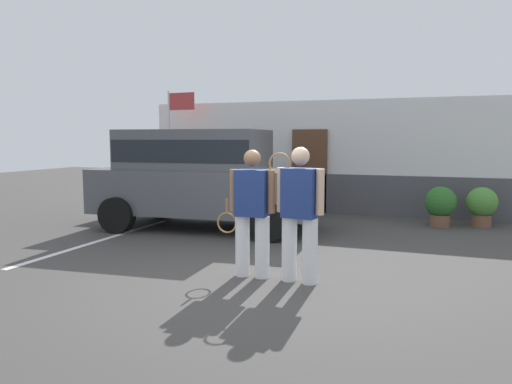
# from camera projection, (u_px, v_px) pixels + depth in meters

# --- Properties ---
(ground_plane) EXTENTS (40.00, 40.00, 0.00)m
(ground_plane) POSITION_uv_depth(u_px,v_px,m) (245.00, 281.00, 6.43)
(ground_plane) COLOR #423F3D
(parking_stripe_0) EXTENTS (0.12, 4.40, 0.01)m
(parking_stripe_0) POSITION_uv_depth(u_px,v_px,m) (102.00, 240.00, 9.02)
(parking_stripe_0) COLOR silver
(parking_stripe_0) RESTS_ON ground_plane
(house_frontage) EXTENTS (10.14, 0.40, 2.82)m
(house_frontage) POSITION_uv_depth(u_px,v_px,m) (338.00, 160.00, 12.22)
(house_frontage) COLOR white
(house_frontage) RESTS_ON ground_plane
(parked_suv) EXTENTS (4.74, 2.47, 2.05)m
(parked_suv) POSITION_uv_depth(u_px,v_px,m) (202.00, 174.00, 10.11)
(parked_suv) COLOR #4C4F54
(parked_suv) RESTS_ON ground_plane
(tennis_player_man) EXTENTS (0.90, 0.27, 1.73)m
(tennis_player_man) POSITION_uv_depth(u_px,v_px,m) (252.00, 212.00, 6.55)
(tennis_player_man) COLOR white
(tennis_player_man) RESTS_ON ground_plane
(tennis_player_woman) EXTENTS (0.78, 0.34, 1.77)m
(tennis_player_woman) POSITION_uv_depth(u_px,v_px,m) (300.00, 212.00, 6.29)
(tennis_player_woman) COLOR white
(tennis_player_woman) RESTS_ON ground_plane
(potted_plant_by_porch) EXTENTS (0.65, 0.65, 0.86)m
(potted_plant_by_porch) POSITION_uv_depth(u_px,v_px,m) (440.00, 204.00, 10.36)
(potted_plant_by_porch) COLOR brown
(potted_plant_by_porch) RESTS_ON ground_plane
(potted_plant_secondary) EXTENTS (0.64, 0.64, 0.84)m
(potted_plant_secondary) POSITION_uv_depth(u_px,v_px,m) (482.00, 205.00, 10.38)
(potted_plant_secondary) COLOR brown
(potted_plant_secondary) RESTS_ON ground_plane
(flag_pole) EXTENTS (0.80, 0.06, 3.12)m
(flag_pole) POSITION_uv_depth(u_px,v_px,m) (175.00, 128.00, 12.97)
(flag_pole) COLOR silver
(flag_pole) RESTS_ON ground_plane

